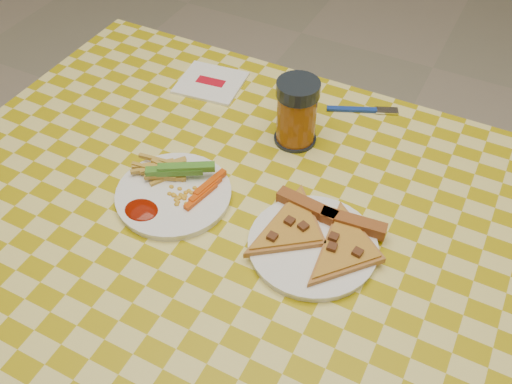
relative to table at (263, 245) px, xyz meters
The scene contains 8 objects.
table is the anchor object (origin of this frame).
plate_left 0.19m from the table, behind, with size 0.21×0.21×0.01m, color white.
plate_right 0.13m from the table, 12.00° to the right, with size 0.21×0.21×0.01m, color white.
fries_veggies 0.20m from the table, behind, with size 0.19×0.17×0.04m.
pizza_slices 0.14m from the table, ahead, with size 0.25×0.23×0.02m.
drink_glass 0.26m from the table, 99.62° to the left, with size 0.09×0.09×0.14m.
napkin 0.42m from the table, 132.91° to the left, with size 0.15×0.14×0.01m.
fork 0.38m from the table, 81.53° to the left, with size 0.14×0.08×0.01m.
Camera 1 is at (0.29, -0.59, 1.51)m, focal length 40.00 mm.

